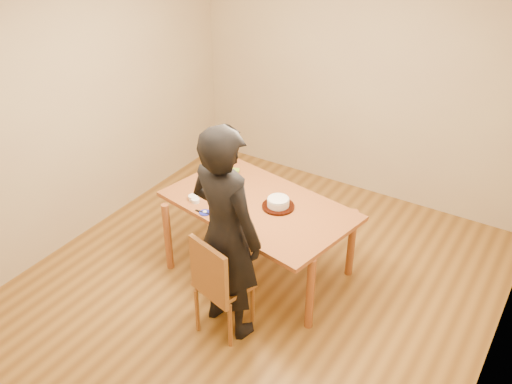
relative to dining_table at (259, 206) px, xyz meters
The scene contains 16 objects.
room_shell 0.63m from the dining_table, 19.85° to the left, with size 4.00×4.50×2.70m.
dining_table is the anchor object (origin of this frame).
dining_chair 0.84m from the dining_table, 79.05° to the right, with size 0.38×0.38×0.04m, color brown.
cake_plate 0.18m from the dining_table, 12.86° to the left, with size 0.29×0.29×0.02m, color red.
cake 0.19m from the dining_table, 12.86° to the left, with size 0.19×0.19×0.06m, color white.
frosting_dome 0.21m from the dining_table, 12.86° to the left, with size 0.19×0.19×0.03m, color white.
frosting_tub 0.41m from the dining_table, 125.47° to the right, with size 0.09×0.09×0.08m, color white.
frosting_lid 0.49m from the dining_table, 130.26° to the right, with size 0.10×0.10×0.01m, color #181E9C.
frosting_dollop 0.50m from the dining_table, 130.26° to the right, with size 0.04×0.04×0.02m, color white.
ramekin_green 0.57m from the dining_table, 150.70° to the right, with size 0.07×0.07×0.04m, color white.
ramekin_yellow 0.55m from the dining_table, 163.31° to the right, with size 0.07×0.07×0.04m, color white.
ramekin_multi 0.60m from the dining_table, 154.94° to the right, with size 0.09×0.09×0.04m, color white.
candy_box_pink 0.62m from the dining_table, 145.92° to the left, with size 0.11×0.06×0.02m, color #F138C4.
candy_box_green 0.63m from the dining_table, 145.88° to the left, with size 0.13×0.06×0.02m, color green.
spatula 0.50m from the dining_table, 130.16° to the right, with size 0.18×0.02×0.01m, color black.
person 0.77m from the dining_table, 78.39° to the right, with size 0.67×0.44×1.85m, color black.
Camera 1 is at (2.14, -3.34, 3.47)m, focal length 40.00 mm.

